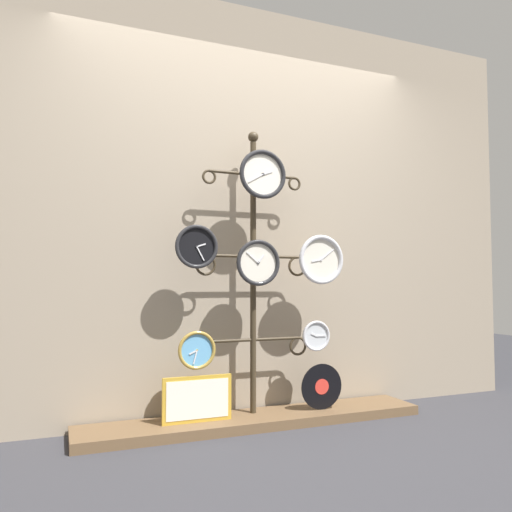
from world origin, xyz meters
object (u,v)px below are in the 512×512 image
object	(u,v)px
clock_bottom_left	(197,350)
clock_top_center	(263,174)
clock_middle_center	(258,263)
picture_frame	(197,399)
display_stand	(253,315)
clock_middle_right	(321,260)
clock_middle_left	(196,247)
clock_bottom_right	(316,336)
vinyl_record	(322,387)

from	to	relation	value
clock_bottom_left	clock_top_center	bearing A→B (deg)	-3.47
clock_middle_center	picture_frame	bearing A→B (deg)	176.96
display_stand	clock_middle_right	bearing A→B (deg)	-15.77
clock_middle_left	picture_frame	distance (m)	0.91
display_stand	clock_middle_center	xyz separation A→B (m)	(-0.01, -0.10, 0.33)
display_stand	clock_middle_center	size ratio (longest dim) A/B	6.44
clock_middle_center	clock_bottom_left	distance (m)	0.65
clock_bottom_right	picture_frame	world-z (taller)	clock_bottom_right
clock_middle_center	clock_bottom_right	world-z (taller)	clock_middle_center
clock_middle_right	clock_bottom_left	size ratio (longest dim) A/B	1.41
picture_frame	clock_bottom_left	bearing A→B (deg)	-153.37
clock_bottom_left	clock_bottom_right	world-z (taller)	clock_bottom_right
clock_top_center	picture_frame	world-z (taller)	clock_top_center
clock_middle_left	clock_middle_right	xyz separation A→B (m)	(0.83, -0.03, -0.06)
clock_middle_left	clock_middle_center	xyz separation A→B (m)	(0.39, -0.01, -0.09)
display_stand	clock_middle_center	world-z (taller)	display_stand
clock_bottom_right	picture_frame	size ratio (longest dim) A/B	0.47
clock_top_center	clock_bottom_right	size ratio (longest dim) A/B	1.60
display_stand	clock_middle_right	size ratio (longest dim) A/B	5.76
display_stand	clock_middle_right	xyz separation A→B (m)	(0.43, -0.12, 0.36)
clock_bottom_left	vinyl_record	bearing A→B (deg)	-0.41
clock_middle_right	clock_bottom_right	bearing A→B (deg)	141.00
vinyl_record	picture_frame	xyz separation A→B (m)	(-0.83, 0.01, -0.01)
clock_middle_center	clock_bottom_right	distance (m)	0.62
clock_middle_center	clock_bottom_left	size ratio (longest dim) A/B	1.26
clock_middle_center	clock_bottom_right	size ratio (longest dim) A/B	1.47
clock_middle_left	vinyl_record	size ratio (longest dim) A/B	0.90
clock_middle_left	clock_bottom_right	distance (m)	0.98
clock_middle_right	clock_bottom_left	distance (m)	0.99
display_stand	clock_middle_center	bearing A→B (deg)	-94.22
clock_bottom_left	clock_bottom_right	xyz separation A→B (m)	(0.80, -0.01, 0.06)
clock_bottom_left	clock_bottom_right	bearing A→B (deg)	-0.85
clock_middle_right	clock_middle_center	bearing A→B (deg)	177.63
clock_middle_center	clock_bottom_left	world-z (taller)	clock_middle_center
clock_middle_center	clock_middle_right	world-z (taller)	clock_middle_right
display_stand	clock_bottom_right	world-z (taller)	display_stand
display_stand	clock_middle_right	world-z (taller)	display_stand
display_stand	vinyl_record	size ratio (longest dim) A/B	6.35
clock_bottom_right	clock_bottom_left	bearing A→B (deg)	179.15
clock_middle_left	clock_top_center	bearing A→B (deg)	-2.68
clock_top_center	clock_middle_right	xyz separation A→B (m)	(0.41, -0.01, -0.53)
clock_top_center	clock_middle_right	bearing A→B (deg)	-1.34
display_stand	clock_middle_left	world-z (taller)	display_stand
display_stand	clock_bottom_right	size ratio (longest dim) A/B	9.48
clock_middle_center	clock_middle_left	bearing A→B (deg)	178.37
picture_frame	clock_middle_center	bearing A→B (deg)	-3.04
clock_middle_left	clock_middle_center	world-z (taller)	clock_middle_left
clock_middle_left	clock_bottom_left	world-z (taller)	clock_middle_left
clock_top_center	vinyl_record	xyz separation A→B (m)	(0.43, 0.02, -1.36)
clock_middle_left	display_stand	bearing A→B (deg)	12.93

